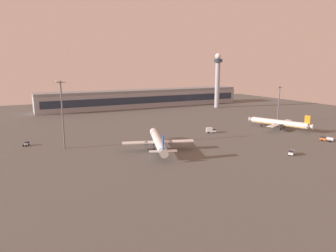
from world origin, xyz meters
TOP-DOWN VIEW (x-y plane):
  - ground_plane at (0.00, 0.00)m, footprint 416.00×416.00m
  - terminal_building at (35.82, 139.31)m, footprint 198.12×22.40m
  - control_tower at (94.29, 103.15)m, footprint 8.00×8.00m
  - airplane_mid_apron at (-18.36, -6.88)m, footprint 32.86×41.77m
  - airplane_terminal_side at (69.21, 2.64)m, footprint 30.33×38.46m
  - baggage_tractor at (30.63, -40.68)m, footprint 4.53×3.94m
  - fuel_truck at (67.16, -31.10)m, footprint 4.22×6.63m
  - pushback_tug at (-72.82, 29.47)m, footprint 3.27×3.54m
  - catering_truck at (24.99, 12.97)m, footprint 6.11×4.56m
  - apron_light_west at (-56.92, 15.71)m, footprint 4.80×0.90m
  - apron_light_central at (87.07, 21.07)m, footprint 4.80×0.90m

SIDE VIEW (x-z plane):
  - ground_plane at x=0.00m, z-range 0.00..0.00m
  - pushback_tug at x=-72.82m, z-range 0.04..2.09m
  - baggage_tractor at x=30.63m, z-range 0.05..2.30m
  - fuel_truck at x=67.16m, z-range 0.19..2.54m
  - catering_truck at x=24.99m, z-range 0.05..3.10m
  - airplane_terminal_side at x=69.21m, z-range -1.26..9.04m
  - airplane_mid_apron at x=-18.36m, z-range -1.34..9.67m
  - terminal_building at x=35.82m, z-range -0.11..16.29m
  - apron_light_central at x=87.07m, z-range 1.83..26.71m
  - apron_light_west at x=-56.92m, z-range 1.91..33.85m
  - control_tower at x=94.29m, z-range 3.44..53.70m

